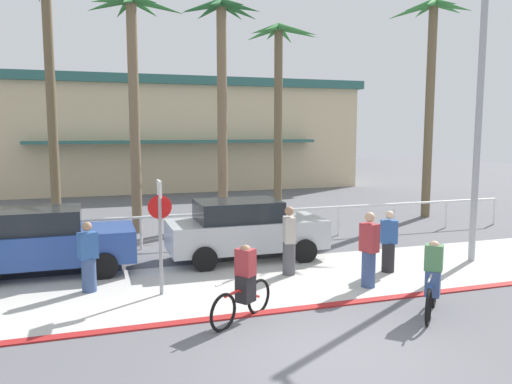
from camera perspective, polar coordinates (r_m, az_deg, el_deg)
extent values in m
plane|color=#5B5B60|center=(17.68, -6.04, -4.89)|extent=(80.00, 80.00, 0.00)
cube|color=beige|center=(12.24, -0.27, -10.22)|extent=(44.00, 4.00, 0.02)
cube|color=maroon|center=(10.45, 3.17, -13.27)|extent=(44.00, 0.24, 0.03)
cube|color=beige|center=(33.81, -10.18, 6.03)|extent=(23.17, 9.09, 6.23)
cube|color=#2D605B|center=(33.92, -10.31, 11.72)|extent=(23.77, 9.69, 0.50)
cube|color=#2D605B|center=(28.82, -8.79, 5.67)|extent=(16.22, 1.20, 0.16)
cylinder|color=white|center=(16.06, -4.96, -2.46)|extent=(22.40, 0.08, 0.08)
cylinder|color=white|center=(15.78, -21.06, -4.92)|extent=(0.08, 0.08, 1.00)
cylinder|color=white|center=(15.81, -12.90, -4.61)|extent=(0.08, 0.08, 1.00)
cylinder|color=white|center=(16.15, -4.95, -4.21)|extent=(0.08, 0.08, 1.00)
cylinder|color=white|center=(16.79, 2.54, -3.76)|extent=(0.08, 0.08, 1.00)
cylinder|color=white|center=(17.69, 9.36, -3.29)|extent=(0.08, 0.08, 1.00)
cylinder|color=white|center=(18.81, 15.44, -2.83)|extent=(0.08, 0.08, 1.00)
cylinder|color=white|center=(20.12, 20.77, -2.41)|extent=(0.08, 0.08, 1.00)
cylinder|color=white|center=(21.59, 25.42, -2.02)|extent=(0.08, 0.08, 1.00)
cylinder|color=gray|center=(11.28, -10.77, -6.11)|extent=(0.08, 0.08, 2.20)
cube|color=white|center=(11.06, -10.92, 0.37)|extent=(0.04, 0.56, 0.36)
cylinder|color=red|center=(11.11, -10.87, -1.68)|extent=(0.52, 0.03, 0.52)
cylinder|color=#9EA0A5|center=(14.98, 23.91, 6.86)|extent=(0.18, 0.18, 7.50)
cylinder|color=brown|center=(20.71, -22.21, 9.17)|extent=(0.36, 0.36, 9.19)
cylinder|color=#756047|center=(18.17, -13.64, 8.09)|extent=(0.36, 0.36, 8.08)
cone|color=#2D6B33|center=(18.74, -11.05, 19.96)|extent=(1.89, 0.32, 0.72)
cone|color=#2D6B33|center=(19.36, -12.50, 19.70)|extent=(1.34, 1.56, 0.59)
cone|color=#2D6B33|center=(19.49, -14.81, 19.50)|extent=(0.72, 1.85, 0.63)
cone|color=#2D6B33|center=(18.95, -16.38, 19.72)|extent=(1.64, 1.01, 0.68)
cone|color=#2D6B33|center=(18.31, -16.11, 20.20)|extent=(1.52, 0.95, 0.67)
cone|color=#2D6B33|center=(17.84, -14.42, 20.34)|extent=(0.70, 1.79, 0.83)
cone|color=#2D6B33|center=(18.23, -12.61, 20.44)|extent=(1.06, 1.22, 0.63)
cylinder|color=#756047|center=(18.85, -3.86, 8.44)|extent=(0.36, 0.36, 8.22)
cone|color=#235B2D|center=(19.51, -1.91, 19.81)|extent=(1.47, 0.32, 0.82)
cone|color=#235B2D|center=(19.90, -2.74, 19.78)|extent=(1.32, 1.18, 0.68)
cone|color=#235B2D|center=(20.14, -4.14, 19.76)|extent=(0.60, 1.68, 0.59)
cone|color=#235B2D|center=(19.81, -5.36, 19.76)|extent=(0.98, 1.38, 0.71)
cone|color=#235B2D|center=(19.44, -6.23, 20.08)|extent=(1.55, 0.82, 0.67)
cone|color=#235B2D|center=(18.91, -6.06, 20.17)|extent=(1.68, 0.87, 0.84)
cone|color=#235B2D|center=(18.71, -4.58, 20.56)|extent=(1.01, 1.42, 0.70)
cone|color=#235B2D|center=(18.52, -2.71, 20.58)|extent=(0.65, 1.95, 0.78)
cone|color=#235B2D|center=(19.03, -1.76, 20.24)|extent=(1.44, 1.28, 0.77)
cylinder|color=brown|center=(22.06, 2.53, 7.98)|extent=(0.36, 0.36, 8.01)
cone|color=#387F3D|center=(22.78, 4.82, 17.61)|extent=(1.87, 0.32, 0.68)
cone|color=#387F3D|center=(23.08, 3.35, 17.34)|extent=(1.30, 1.30, 0.78)
cone|color=#387F3D|center=(23.18, 1.87, 17.53)|extent=(0.32, 1.64, 0.61)
cone|color=#387F3D|center=(22.77, 0.73, 17.52)|extent=(1.38, 1.38, 0.77)
cone|color=#387F3D|center=(22.24, 1.01, 17.90)|extent=(1.33, 0.32, 0.66)
cone|color=#387F3D|center=(21.85, 1.82, 18.09)|extent=(1.23, 1.23, 0.67)
cone|color=#387F3D|center=(21.62, 3.47, 18.14)|extent=(0.32, 1.88, 0.72)
cone|color=#387F3D|center=(22.10, 4.73, 17.77)|extent=(1.51, 1.51, 0.80)
cylinder|color=brown|center=(22.16, 19.07, 8.55)|extent=(0.36, 0.36, 8.75)
cone|color=#387F3D|center=(23.09, 20.90, 18.93)|extent=(1.41, 0.32, 0.65)
cone|color=#387F3D|center=(23.29, 19.73, 18.83)|extent=(1.17, 1.17, 0.67)
cone|color=#387F3D|center=(23.18, 18.53, 18.97)|extent=(0.32, 1.33, 0.65)
cone|color=#387F3D|center=(22.83, 17.09, 19.03)|extent=(1.59, 1.59, 0.80)
cone|color=#387F3D|center=(22.29, 18.01, 19.37)|extent=(1.48, 0.32, 0.74)
cone|color=#387F3D|center=(21.88, 19.20, 19.56)|extent=(1.47, 1.47, 0.75)
cone|color=#387F3D|center=(22.16, 20.67, 19.43)|extent=(0.32, 1.47, 0.68)
cone|color=#387F3D|center=(22.59, 21.45, 19.00)|extent=(1.33, 1.33, 0.79)
cube|color=#284793|center=(13.81, -22.85, -5.69)|extent=(4.40, 1.80, 0.80)
cube|color=#1E2328|center=(13.71, -24.03, -2.94)|extent=(2.29, 1.58, 0.56)
cylinder|color=black|center=(14.72, -16.99, -6.27)|extent=(0.66, 0.22, 0.66)
cylinder|color=black|center=(12.98, -16.83, -8.05)|extent=(0.66, 0.22, 0.66)
cube|color=#B2B7BC|center=(14.25, -1.09, -4.75)|extent=(4.40, 1.80, 0.80)
cube|color=#1E2328|center=(14.06, -2.07, -2.10)|extent=(2.29, 1.58, 0.56)
cylinder|color=black|center=(15.62, 2.91, -5.21)|extent=(0.66, 0.22, 0.66)
cylinder|color=black|center=(13.99, 5.56, -6.68)|extent=(0.66, 0.22, 0.66)
cylinder|color=black|center=(14.87, -7.34, -5.89)|extent=(0.66, 0.22, 0.66)
cylinder|color=black|center=(13.15, -5.86, -7.58)|extent=(0.66, 0.22, 0.66)
torus|color=black|center=(10.21, 18.98, -12.27)|extent=(0.53, 0.57, 0.72)
torus|color=black|center=(11.26, 19.57, -10.49)|extent=(0.53, 0.57, 0.72)
cylinder|color=#2851A8|center=(10.89, 19.44, -10.24)|extent=(0.51, 0.54, 0.35)
cylinder|color=#2851A8|center=(10.35, 19.18, -10.33)|extent=(0.30, 0.31, 0.07)
cylinder|color=#2851A8|center=(10.78, 19.40, -10.03)|extent=(0.05, 0.05, 0.44)
cylinder|color=silver|center=(10.10, 19.13, -9.23)|extent=(0.37, 0.39, 0.04)
cube|color=#384C7A|center=(10.76, 19.42, -9.72)|extent=(0.42, 0.43, 0.52)
cube|color=#4C7F51|center=(10.63, 19.53, -7.04)|extent=(0.43, 0.42, 0.52)
sphere|color=#D6A884|center=(10.58, 19.58, -5.83)|extent=(0.22, 0.22, 0.22)
torus|color=black|center=(9.45, -3.74, -13.49)|extent=(0.62, 0.47, 0.72)
torus|color=black|center=(10.26, 0.31, -11.79)|extent=(0.62, 0.47, 0.72)
cylinder|color=red|center=(9.96, -0.85, -11.47)|extent=(0.59, 0.44, 0.35)
cylinder|color=red|center=(9.52, -2.81, -11.46)|extent=(0.34, 0.26, 0.07)
cylinder|color=red|center=(9.86, -1.19, -11.22)|extent=(0.05, 0.05, 0.44)
cylinder|color=silver|center=(9.30, -3.57, -10.23)|extent=(0.43, 0.32, 0.04)
cube|color=#232326|center=(9.85, -1.19, -10.89)|extent=(0.42, 0.41, 0.52)
cube|color=#A33338|center=(9.70, -1.20, -7.97)|extent=(0.41, 0.43, 0.52)
sphere|color=#9E7556|center=(9.64, -1.20, -6.64)|extent=(0.22, 0.22, 0.22)
cylinder|color=#384C7A|center=(12.07, -18.42, -8.97)|extent=(0.41, 0.41, 0.78)
cube|color=#2D5699|center=(11.90, -18.55, -5.79)|extent=(0.47, 0.39, 0.60)
sphere|color=#9E7556|center=(11.81, -18.63, -3.73)|extent=(0.21, 0.21, 0.21)
cylinder|color=#4C4C51|center=(12.77, 3.76, -7.58)|extent=(0.38, 0.38, 0.84)
cube|color=#B7B2A8|center=(12.60, 3.78, -4.29)|extent=(0.33, 0.44, 0.65)
sphere|color=#9E7556|center=(12.52, 3.80, -2.18)|extent=(0.23, 0.23, 0.23)
cylinder|color=#384C7A|center=(12.06, 12.64, -8.59)|extent=(0.41, 0.41, 0.85)
cube|color=#A33338|center=(11.88, 12.74, -5.07)|extent=(0.38, 0.47, 0.66)
sphere|color=#D6A884|center=(11.79, 12.80, -2.81)|extent=(0.24, 0.24, 0.24)
cylinder|color=#232326|center=(13.43, 14.76, -7.23)|extent=(0.41, 0.41, 0.77)
cube|color=#2D5699|center=(13.28, 14.86, -4.38)|extent=(0.47, 0.38, 0.59)
sphere|color=beige|center=(13.20, 14.91, -2.53)|extent=(0.21, 0.21, 0.21)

